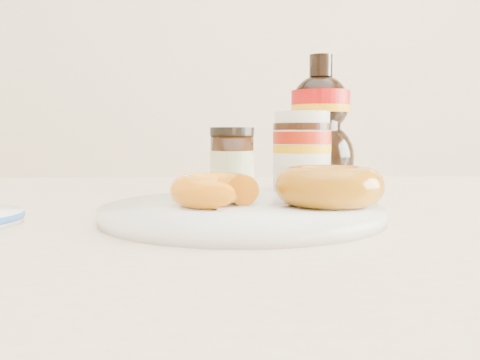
{
  "coord_description": "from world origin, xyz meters",
  "views": [
    {
      "loc": [
        -0.05,
        -0.49,
        0.84
      ],
      "look_at": [
        -0.03,
        0.08,
        0.79
      ],
      "focal_mm": 40.0,
      "sensor_mm": 36.0,
      "label": 1
    }
  ],
  "objects_px": {
    "plate": "(242,212)",
    "donut_whole": "(329,186)",
    "syrup_bottle": "(320,123)",
    "dark_jar": "(232,164)",
    "dining_table": "(263,282)",
    "donut_bitten": "(215,190)",
    "nutella_jar": "(302,149)"
  },
  "relations": [
    {
      "from": "dining_table",
      "to": "nutella_jar",
      "type": "xyz_separation_m",
      "value": [
        0.07,
        0.16,
        0.15
      ]
    },
    {
      "from": "plate",
      "to": "donut_whole",
      "type": "distance_m",
      "value": 0.09
    },
    {
      "from": "dining_table",
      "to": "syrup_bottle",
      "type": "distance_m",
      "value": 0.3
    },
    {
      "from": "plate",
      "to": "donut_bitten",
      "type": "bearing_deg",
      "value": 177.06
    },
    {
      "from": "plate",
      "to": "syrup_bottle",
      "type": "distance_m",
      "value": 0.32
    },
    {
      "from": "donut_whole",
      "to": "nutella_jar",
      "type": "relative_size",
      "value": 0.93
    },
    {
      "from": "plate",
      "to": "nutella_jar",
      "type": "xyz_separation_m",
      "value": [
        0.09,
        0.23,
        0.06
      ]
    },
    {
      "from": "dining_table",
      "to": "donut_whole",
      "type": "distance_m",
      "value": 0.15
    },
    {
      "from": "dark_jar",
      "to": "dining_table",
      "type": "bearing_deg",
      "value": -73.39
    },
    {
      "from": "plate",
      "to": "syrup_bottle",
      "type": "bearing_deg",
      "value": 64.82
    },
    {
      "from": "dining_table",
      "to": "donut_whole",
      "type": "relative_size",
      "value": 12.91
    },
    {
      "from": "donut_bitten",
      "to": "syrup_bottle",
      "type": "height_order",
      "value": "syrup_bottle"
    },
    {
      "from": "donut_whole",
      "to": "dark_jar",
      "type": "relative_size",
      "value": 1.16
    },
    {
      "from": "dining_table",
      "to": "syrup_bottle",
      "type": "relative_size",
      "value": 6.92
    },
    {
      "from": "donut_bitten",
      "to": "dark_jar",
      "type": "bearing_deg",
      "value": 87.91
    },
    {
      "from": "plate",
      "to": "syrup_bottle",
      "type": "height_order",
      "value": "syrup_bottle"
    },
    {
      "from": "donut_bitten",
      "to": "syrup_bottle",
      "type": "xyz_separation_m",
      "value": [
        0.16,
        0.28,
        0.07
      ]
    },
    {
      "from": "donut_bitten",
      "to": "nutella_jar",
      "type": "distance_m",
      "value": 0.26
    },
    {
      "from": "dark_jar",
      "to": "nutella_jar",
      "type": "bearing_deg",
      "value": 27.58
    },
    {
      "from": "nutella_jar",
      "to": "dark_jar",
      "type": "height_order",
      "value": "nutella_jar"
    },
    {
      "from": "plate",
      "to": "donut_whole",
      "type": "relative_size",
      "value": 2.59
    },
    {
      "from": "donut_bitten",
      "to": "dark_jar",
      "type": "xyz_separation_m",
      "value": [
        0.02,
        0.17,
        0.02
      ]
    },
    {
      "from": "syrup_bottle",
      "to": "dining_table",
      "type": "bearing_deg",
      "value": -115.99
    },
    {
      "from": "dark_jar",
      "to": "donut_bitten",
      "type": "bearing_deg",
      "value": -97.21
    },
    {
      "from": "syrup_bottle",
      "to": "dark_jar",
      "type": "xyz_separation_m",
      "value": [
        -0.14,
        -0.1,
        -0.06
      ]
    },
    {
      "from": "donut_bitten",
      "to": "syrup_bottle",
      "type": "relative_size",
      "value": 0.44
    },
    {
      "from": "dining_table",
      "to": "nutella_jar",
      "type": "bearing_deg",
      "value": 67.11
    },
    {
      "from": "nutella_jar",
      "to": "syrup_bottle",
      "type": "relative_size",
      "value": 0.57
    },
    {
      "from": "nutella_jar",
      "to": "donut_whole",
      "type": "bearing_deg",
      "value": -91.91
    },
    {
      "from": "donut_whole",
      "to": "dining_table",
      "type": "bearing_deg",
      "value": 132.99
    },
    {
      "from": "donut_bitten",
      "to": "nutella_jar",
      "type": "bearing_deg",
      "value": 66.6
    },
    {
      "from": "plate",
      "to": "syrup_bottle",
      "type": "relative_size",
      "value": 1.39
    }
  ]
}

